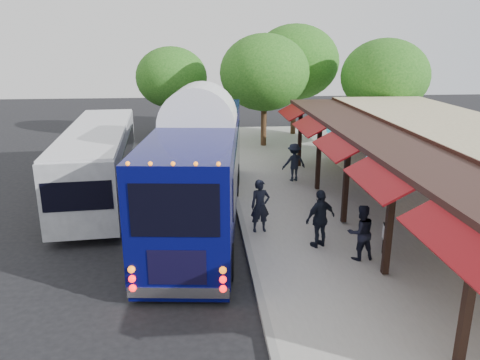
# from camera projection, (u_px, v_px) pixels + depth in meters

# --- Properties ---
(ground) EXTENTS (90.00, 90.00, 0.00)m
(ground) POSITION_uv_depth(u_px,v_px,m) (255.00, 286.00, 13.29)
(ground) COLOR black
(ground) RESTS_ON ground
(sidewalk) EXTENTS (10.00, 40.00, 0.15)m
(sidewalk) POSITION_uv_depth(u_px,v_px,m) (375.00, 224.00, 17.50)
(sidewalk) COLOR #9E9B93
(sidewalk) RESTS_ON ground
(curb) EXTENTS (0.20, 40.00, 0.16)m
(curb) POSITION_uv_depth(u_px,v_px,m) (243.00, 229.00, 17.08)
(curb) COLOR gray
(curb) RESTS_ON ground
(station_shelter) EXTENTS (8.15, 20.00, 3.60)m
(station_shelter) POSITION_uv_depth(u_px,v_px,m) (468.00, 177.00, 17.26)
(station_shelter) COLOR tan
(station_shelter) RESTS_ON ground
(coach_bus) EXTENTS (4.02, 13.03, 4.11)m
(coach_bus) POSITION_uv_depth(u_px,v_px,m) (201.00, 164.00, 17.65)
(coach_bus) COLOR #060950
(coach_bus) RESTS_ON ground
(city_bus) EXTENTS (3.36, 11.51, 3.05)m
(city_bus) POSITION_uv_depth(u_px,v_px,m) (99.00, 159.00, 20.43)
(city_bus) COLOR gray
(city_bus) RESTS_ON ground
(ped_a) EXTENTS (0.75, 0.54, 1.89)m
(ped_a) POSITION_uv_depth(u_px,v_px,m) (260.00, 206.00, 16.42)
(ped_a) COLOR black
(ped_a) RESTS_ON sidewalk
(ped_b) EXTENTS (0.95, 0.80, 1.77)m
(ped_b) POSITION_uv_depth(u_px,v_px,m) (361.00, 232.00, 14.35)
(ped_b) COLOR black
(ped_b) RESTS_ON sidewalk
(ped_c) EXTENTS (1.24, 0.92, 1.95)m
(ped_c) POSITION_uv_depth(u_px,v_px,m) (320.00, 219.00, 15.19)
(ped_c) COLOR black
(ped_c) RESTS_ON sidewalk
(ped_d) EXTENTS (1.30, 0.93, 1.82)m
(ped_d) POSITION_uv_depth(u_px,v_px,m) (294.00, 162.00, 22.37)
(ped_d) COLOR black
(ped_d) RESTS_ON sidewalk
(sign_board) EXTENTS (0.14, 0.45, 0.99)m
(sign_board) POSITION_uv_depth(u_px,v_px,m) (384.00, 234.00, 14.76)
(sign_board) COLOR black
(sign_board) RESTS_ON sidewalk
(tree_left) EXTENTS (5.53, 5.53, 7.08)m
(tree_left) POSITION_uv_depth(u_px,v_px,m) (264.00, 73.00, 28.82)
(tree_left) COLOR #382314
(tree_left) RESTS_ON ground
(tree_mid) EXTENTS (6.04, 6.04, 7.74)m
(tree_mid) POSITION_uv_depth(u_px,v_px,m) (295.00, 62.00, 32.38)
(tree_mid) COLOR #382314
(tree_mid) RESTS_ON ground
(tree_right) EXTENTS (5.31, 5.31, 6.80)m
(tree_right) POSITION_uv_depth(u_px,v_px,m) (385.00, 76.00, 28.43)
(tree_right) COLOR #382314
(tree_right) RESTS_ON ground
(tree_far) EXTENTS (4.89, 4.89, 6.26)m
(tree_far) POSITION_uv_depth(u_px,v_px,m) (172.00, 78.00, 32.09)
(tree_far) COLOR #382314
(tree_far) RESTS_ON ground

